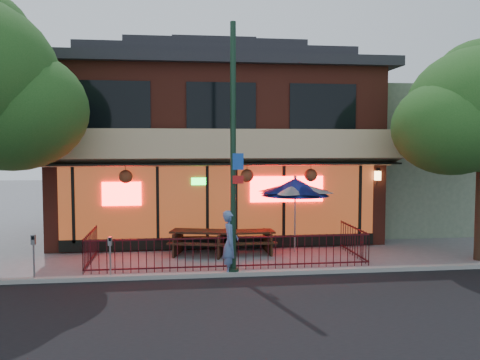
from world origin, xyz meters
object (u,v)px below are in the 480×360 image
object	(u,v)px
patio_umbrella	(295,187)
parking_meter_near	(110,251)
picnic_table_right	(247,239)
picnic_table_left	(200,239)
street_light	(233,163)
pedestrian	(231,243)
parking_meter_far	(34,250)

from	to	relation	value
patio_umbrella	parking_meter_near	size ratio (longest dim) A/B	2.24
picnic_table_right	picnic_table_left	bearing A→B (deg)	180.00
street_light	picnic_table_left	xyz separation A→B (m)	(-0.80, 2.80, -2.62)
street_light	parking_meter_near	distance (m)	4.11
pedestrian	parking_meter_far	bearing A→B (deg)	104.97
pedestrian	patio_umbrella	bearing A→B (deg)	-28.73
parking_meter_far	pedestrian	bearing A→B (deg)	1.42
street_light	parking_meter_far	size ratio (longest dim) A/B	5.47
street_light	parking_meter_near	bearing A→B (deg)	179.95
picnic_table_left	pedestrian	xyz separation A→B (m)	(0.73, -2.75, 0.38)
parking_meter_near	picnic_table_left	bearing A→B (deg)	47.50
parking_meter_far	picnic_table_right	bearing A→B (deg)	25.14
patio_umbrella	pedestrian	xyz separation A→B (m)	(-2.50, -2.75, -1.32)
parking_meter_near	parking_meter_far	xyz separation A→B (m)	(-1.97, -0.08, 0.08)
patio_umbrella	parking_meter_far	bearing A→B (deg)	-159.66
pedestrian	street_light	bearing A→B (deg)	-112.97
patio_umbrella	pedestrian	distance (m)	3.94
parking_meter_near	parking_meter_far	world-z (taller)	parking_meter_far
street_light	picnic_table_right	size ratio (longest dim) A/B	3.82
parking_meter_near	parking_meter_far	bearing A→B (deg)	-177.68
street_light	parking_meter_far	distance (m)	5.81
picnic_table_left	parking_meter_far	size ratio (longest dim) A/B	1.72
parking_meter_far	picnic_table_left	bearing A→B (deg)	32.40
pedestrian	parking_meter_far	xyz separation A→B (m)	(-5.27, -0.13, -0.05)
street_light	picnic_table_right	bearing A→B (deg)	74.12
picnic_table_left	parking_meter_far	bearing A→B (deg)	-147.60
picnic_table_left	patio_umbrella	bearing A→B (deg)	0.00
patio_umbrella	pedestrian	size ratio (longest dim) A/B	1.43
picnic_table_left	parking_meter_near	bearing A→B (deg)	-132.50
street_light	parking_meter_near	xyz separation A→B (m)	(-3.37, 0.00, -2.36)
parking_meter_far	street_light	bearing A→B (deg)	0.83
picnic_table_left	pedestrian	world-z (taller)	pedestrian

